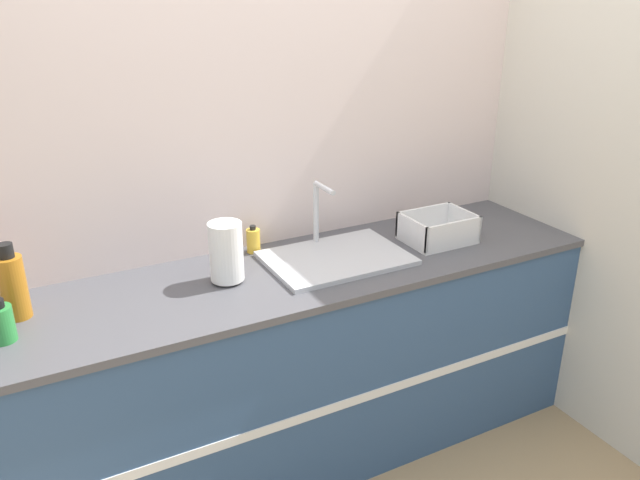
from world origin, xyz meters
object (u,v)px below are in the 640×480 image
(bottle_amber, at_px, (13,285))
(dish_rack, at_px, (438,231))
(sink, at_px, (335,256))
(bottle_green, at_px, (1,323))
(paper_towel_roll, at_px, (226,252))
(soap_dispenser, at_px, (253,240))

(bottle_amber, bearing_deg, dish_rack, -3.96)
(sink, bearing_deg, bottle_green, -177.23)
(paper_towel_roll, bearing_deg, sink, -1.82)
(sink, relative_size, paper_towel_roll, 2.39)
(paper_towel_roll, relative_size, soap_dispenser, 2.00)
(bottle_green, distance_m, bottle_amber, 0.16)
(dish_rack, distance_m, bottle_amber, 1.69)
(paper_towel_roll, relative_size, bottle_green, 1.64)
(dish_rack, bearing_deg, soap_dispenser, 161.00)
(bottle_amber, bearing_deg, sink, -4.12)
(paper_towel_roll, height_order, bottle_amber, bottle_amber)
(dish_rack, distance_m, soap_dispenser, 0.81)
(sink, relative_size, soap_dispenser, 4.79)
(bottle_amber, height_order, soap_dispenser, bottle_amber)
(paper_towel_roll, relative_size, bottle_amber, 0.88)
(sink, height_order, dish_rack, sink)
(sink, distance_m, bottle_green, 1.24)
(sink, distance_m, dish_rack, 0.50)
(sink, relative_size, dish_rack, 1.94)
(sink, relative_size, bottle_amber, 2.11)
(paper_towel_roll, distance_m, dish_rack, 0.96)
(bottle_amber, bearing_deg, paper_towel_roll, -5.58)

